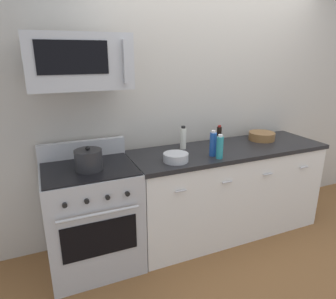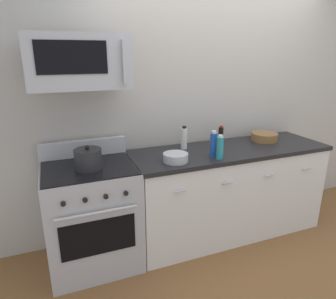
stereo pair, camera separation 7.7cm
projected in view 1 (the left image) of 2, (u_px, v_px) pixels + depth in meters
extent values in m
plane|color=brown|center=(224.00, 229.00, 3.25)|extent=(6.09, 6.09, 0.00)
cube|color=#B7B2A8|center=(210.00, 99.00, 3.19)|extent=(5.07, 0.10, 2.70)
cube|color=white|center=(226.00, 192.00, 3.11)|extent=(1.95, 0.62, 0.88)
cube|color=black|center=(229.00, 150.00, 2.97)|extent=(1.98, 0.65, 0.04)
cube|color=black|center=(240.00, 239.00, 2.99)|extent=(1.95, 0.02, 0.10)
cylinder|color=silver|center=(181.00, 191.00, 2.49)|extent=(0.10, 0.02, 0.02)
cylinder|color=silver|center=(227.00, 182.00, 2.66)|extent=(0.10, 0.02, 0.02)
cylinder|color=silver|center=(268.00, 174.00, 2.83)|extent=(0.10, 0.02, 0.02)
cylinder|color=silver|center=(304.00, 167.00, 3.00)|extent=(0.10, 0.02, 0.02)
cube|color=#B7BABF|center=(93.00, 218.00, 2.59)|extent=(0.76, 0.64, 0.91)
cube|color=black|center=(100.00, 239.00, 2.31)|extent=(0.58, 0.01, 0.30)
cylinder|color=#B7BABF|center=(99.00, 214.00, 2.21)|extent=(0.61, 0.02, 0.02)
cube|color=#B7BABF|center=(82.00, 150.00, 2.68)|extent=(0.76, 0.06, 0.16)
cube|color=black|center=(88.00, 168.00, 2.45)|extent=(0.73, 0.61, 0.01)
cylinder|color=black|center=(65.00, 205.00, 2.11)|extent=(0.04, 0.02, 0.04)
cylinder|color=black|center=(87.00, 201.00, 2.17)|extent=(0.04, 0.02, 0.04)
cylinder|color=black|center=(108.00, 197.00, 2.23)|extent=(0.04, 0.02, 0.04)
cylinder|color=black|center=(127.00, 194.00, 2.28)|extent=(0.04, 0.02, 0.04)
cube|color=#B7BABF|center=(78.00, 62.00, 2.24)|extent=(0.74, 0.40, 0.40)
cube|color=black|center=(73.00, 57.00, 2.03)|extent=(0.48, 0.01, 0.22)
cube|color=#B7BABF|center=(125.00, 62.00, 2.16)|extent=(0.02, 0.04, 0.30)
cylinder|color=black|center=(219.00, 135.00, 3.11)|extent=(0.05, 0.05, 0.17)
cylinder|color=maroon|center=(219.00, 126.00, 3.08)|extent=(0.03, 0.03, 0.02)
cylinder|color=teal|center=(220.00, 148.00, 2.64)|extent=(0.06, 0.06, 0.20)
cylinder|color=white|center=(220.00, 136.00, 2.60)|extent=(0.04, 0.04, 0.02)
cylinder|color=silver|center=(183.00, 138.00, 2.91)|extent=(0.06, 0.06, 0.20)
cylinder|color=black|center=(183.00, 127.00, 2.88)|extent=(0.04, 0.04, 0.02)
cylinder|color=#1E4CA5|center=(213.00, 144.00, 2.70)|extent=(0.06, 0.06, 0.21)
cylinder|color=silver|center=(214.00, 132.00, 2.67)|extent=(0.04, 0.04, 0.02)
cylinder|color=#B2B5BA|center=(176.00, 157.00, 2.58)|extent=(0.22, 0.22, 0.07)
torus|color=#B2B5BA|center=(176.00, 154.00, 2.57)|extent=(0.22, 0.22, 0.01)
cylinder|color=#B2B5BA|center=(176.00, 161.00, 2.59)|extent=(0.12, 0.12, 0.01)
cylinder|color=brown|center=(262.00, 136.00, 3.22)|extent=(0.28, 0.28, 0.08)
torus|color=brown|center=(262.00, 133.00, 3.21)|extent=(0.28, 0.28, 0.01)
cylinder|color=brown|center=(261.00, 139.00, 3.23)|extent=(0.15, 0.15, 0.01)
cylinder|color=#262628|center=(89.00, 160.00, 2.38)|extent=(0.22, 0.22, 0.16)
sphere|color=black|center=(88.00, 148.00, 2.35)|extent=(0.04, 0.04, 0.04)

